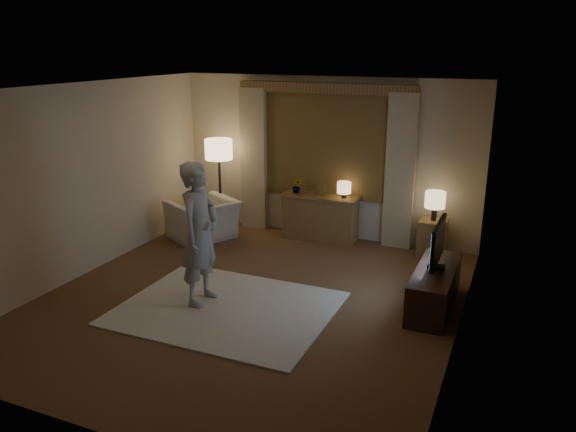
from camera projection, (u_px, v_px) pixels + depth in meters
The scene contains 13 objects.
room at pixel (266, 188), 7.10m from camera, with size 5.04×5.54×2.64m.
rug at pixel (227, 308), 6.80m from camera, with size 2.50×2.00×0.02m, color #F3E9CC.
sideboard at pixel (320, 219), 9.14m from camera, with size 1.20×0.40×0.70m, color brown.
picture_frame at pixel (320, 192), 9.01m from camera, with size 0.16×0.02×0.20m, color brown.
plant at pixel (297, 186), 9.15m from camera, with size 0.17×0.13×0.30m, color #999999.
table_lamp_sideboard at pixel (344, 188), 8.83m from camera, with size 0.22×0.22×0.30m.
floor_lamp at pixel (219, 154), 9.32m from camera, with size 0.46×0.46×1.57m.
armchair at pixel (203, 220), 9.16m from camera, with size 1.00×0.87×0.65m, color beige.
side_table at pixel (432, 238), 8.43m from camera, with size 0.40×0.40×0.56m, color brown.
table_lamp_side at pixel (435, 200), 8.26m from camera, with size 0.30×0.30×0.44m.
tv_stand at pixel (434, 288), 6.78m from camera, with size 0.45×1.40×0.50m, color black.
tv at pixel (438, 243), 6.61m from camera, with size 0.20×0.82×0.59m.
person at pixel (200, 234), 6.72m from camera, with size 0.64×0.42×1.76m, color #A5A198.
Camera 1 is at (2.98, -5.73, 3.08)m, focal length 35.00 mm.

